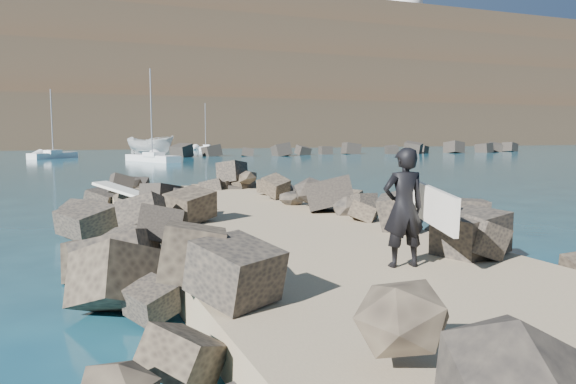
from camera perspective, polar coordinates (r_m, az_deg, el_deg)
name	(u,v)px	position (r m, az deg, el deg)	size (l,w,h in m)	color
ground	(272,250)	(13.46, -1.61, -5.95)	(800.00, 800.00, 0.00)	#0F384C
jetty	(306,255)	(11.59, 1.87, -6.39)	(6.00, 26.00, 0.60)	#8C7759
riprap_left	(159,252)	(11.21, -12.95, -5.92)	(2.60, 22.00, 1.00)	black
riprap_right	(411,232)	(13.38, 12.44, -3.98)	(2.60, 22.00, 1.00)	black
breakwater_secondary	(370,150)	(78.16, 8.38, 4.28)	(52.00, 4.00, 1.20)	black
headland	(112,88)	(173.47, -17.49, 10.04)	(360.00, 140.00, 32.00)	#2D4919
surfboard_resting	(131,197)	(16.09, -15.67, -0.48)	(0.57, 2.26, 0.08)	white
boat_imported	(151,146)	(70.81, -13.78, 4.55)	(2.48, 6.58, 2.54)	silver
surfer_with_board	(407,207)	(9.35, 11.99, -1.50)	(1.18, 2.36, 1.95)	black
radome	(404,9)	(193.05, 11.71, 17.77)	(11.67, 11.67, 18.48)	white
sailboat_b	(53,155)	(68.83, -22.75, 3.46)	(5.38, 5.80, 7.90)	white
sailboat_c	(152,158)	(57.72, -13.61, 3.37)	(4.53, 7.86, 9.32)	white
sailboat_d	(206,148)	(95.08, -8.34, 4.42)	(3.67, 6.68, 8.00)	white
headland_buildings	(137,21)	(168.83, -15.06, 16.39)	(137.50, 30.50, 5.00)	white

